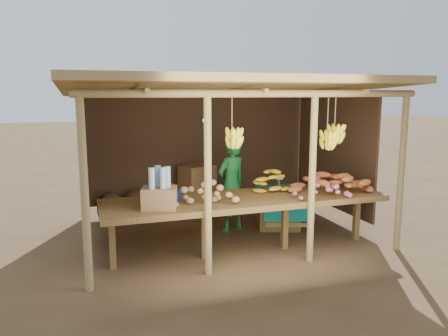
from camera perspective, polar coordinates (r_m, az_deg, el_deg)
name	(u,v)px	position (r m, az deg, el deg)	size (l,w,h in m)	color
ground	(224,232)	(7.07, 0.00, -8.41)	(60.00, 60.00, 0.00)	brown
stall_structure	(226,112)	(6.75, 0.22, 7.35)	(4.70, 3.50, 2.43)	#9B8250
counter	(246,201)	(6.01, 2.86, -4.39)	(3.90, 1.05, 0.80)	brown
potato_heap	(203,190)	(5.63, -2.73, -2.83)	(0.87, 0.52, 0.36)	tan
sweet_potato_heap	(332,179)	(6.50, 13.89, -1.38)	(1.10, 0.66, 0.36)	#BA5F2F
onion_heap	(319,184)	(6.10, 12.24, -2.09)	(0.76, 0.45, 0.35)	#C6606E
banana_pile	(276,179)	(6.41, 6.80, -1.39)	(0.64, 0.38, 0.35)	yellow
tomato_basin	(166,193)	(5.87, -7.62, -3.31)	(0.40, 0.40, 0.21)	navy
bottle_box	(159,192)	(5.42, -8.45, -3.17)	(0.49, 0.43, 0.53)	olive
vendor	(231,185)	(7.00, 0.96, -2.19)	(0.55, 0.36, 1.51)	#186F2E
tarp_crate	(279,206)	(7.29, 7.14, -4.98)	(0.89, 0.83, 0.88)	brown
carton_stack	(186,194)	(7.96, -4.93, -3.43)	(1.31, 0.63, 0.90)	olive
burlap_sacks	(123,205)	(7.85, -13.07, -4.78)	(0.88, 0.46, 0.62)	#4E3524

